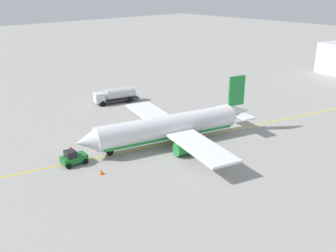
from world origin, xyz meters
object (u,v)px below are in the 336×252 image
at_px(refueling_worker, 142,111).
at_px(safety_cone_nose, 101,172).
at_px(airplane, 171,127).
at_px(fuel_tanker, 116,95).
at_px(safety_cone_wingtip, 70,148).
at_px(pushback_tug, 73,158).

relative_size(refueling_worker, safety_cone_nose, 2.44).
distance_m(refueling_worker, safety_cone_nose, 25.27).
xyz_separation_m(airplane, refueling_worker, (-5.32, -14.07, -1.89)).
height_order(airplane, fuel_tanker, airplane).
relative_size(airplane, safety_cone_wingtip, 42.36).
bearing_deg(airplane, fuel_tanker, -104.68).
distance_m(fuel_tanker, refueling_worker, 10.36).
height_order(safety_cone_nose, safety_cone_wingtip, safety_cone_wingtip).
bearing_deg(safety_cone_nose, safety_cone_wingtip, -95.27).
xyz_separation_m(fuel_tanker, safety_cone_nose, (20.86, 25.96, -1.37)).
bearing_deg(refueling_worker, airplane, 69.28).
bearing_deg(airplane, refueling_worker, -110.72).
xyz_separation_m(safety_cone_nose, safety_cone_wingtip, (-0.94, -10.16, 0.02)).
bearing_deg(fuel_tanker, safety_cone_wingtip, 38.42).
height_order(pushback_tug, refueling_worker, pushback_tug).
bearing_deg(refueling_worker, safety_cone_nose, 38.39).
height_order(fuel_tanker, safety_cone_wingtip, fuel_tanker).
distance_m(fuel_tanker, pushback_tug, 30.21).
bearing_deg(safety_cone_wingtip, refueling_worker, -163.65).
xyz_separation_m(pushback_tug, refueling_worker, (-21.03, -10.33, -0.19)).
height_order(refueling_worker, safety_cone_wingtip, refueling_worker).
bearing_deg(safety_cone_wingtip, pushback_tug, 65.75).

